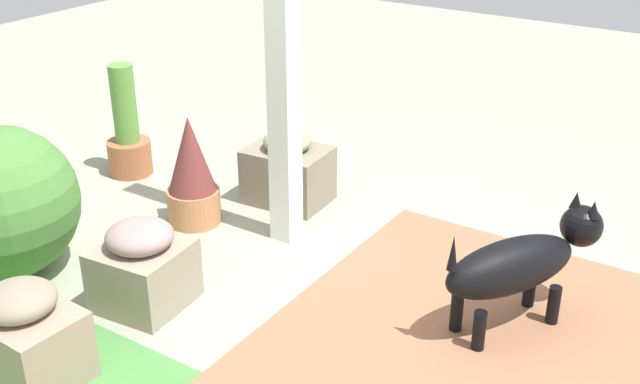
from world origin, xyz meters
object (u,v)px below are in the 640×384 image
(dog, at_px, (521,262))
(round_shrub, at_px, (0,203))
(terracotta_pot_tall, at_px, (128,136))
(terracotta_pot_spiky, at_px, (192,173))
(stone_planter_nearest, at_px, (288,170))
(stone_planter_far, at_px, (25,335))
(stone_planter_mid, at_px, (143,266))
(porch_pillar, at_px, (282,18))

(dog, bearing_deg, round_shrub, 21.96)
(terracotta_pot_tall, bearing_deg, terracotta_pot_spiky, 159.86)
(stone_planter_nearest, xyz_separation_m, stone_planter_far, (-0.06, 1.92, -0.00))
(dog, bearing_deg, stone_planter_nearest, -17.50)
(dog, bearing_deg, stone_planter_mid, 26.85)
(round_shrub, bearing_deg, terracotta_pot_spiky, -114.38)
(terracotta_pot_spiky, bearing_deg, porch_pillar, -165.68)
(porch_pillar, bearing_deg, dog, 174.62)
(stone_planter_mid, height_order, terracotta_pot_spiky, terracotta_pot_spiky)
(terracotta_pot_spiky, distance_m, terracotta_pot_tall, 0.86)
(round_shrub, xyz_separation_m, terracotta_pot_tall, (0.39, -1.21, -0.13))
(stone_planter_nearest, distance_m, round_shrub, 1.61)
(stone_planter_mid, bearing_deg, terracotta_pot_spiky, -64.32)
(porch_pillar, distance_m, terracotta_pot_tall, 1.65)
(dog, bearing_deg, terracotta_pot_tall, -6.00)
(stone_planter_nearest, height_order, round_shrub, round_shrub)
(round_shrub, bearing_deg, terracotta_pot_tall, -72.22)
(porch_pillar, relative_size, terracotta_pot_spiky, 3.80)
(porch_pillar, height_order, stone_planter_mid, porch_pillar)
(stone_planter_far, xyz_separation_m, dog, (-1.54, -1.42, 0.13))
(stone_planter_nearest, bearing_deg, dog, 162.50)
(stone_planter_mid, bearing_deg, porch_pillar, -101.23)
(terracotta_pot_spiky, bearing_deg, round_shrub, 65.62)
(stone_planter_far, distance_m, round_shrub, 0.93)
(round_shrub, distance_m, terracotta_pot_tall, 1.28)
(porch_pillar, distance_m, terracotta_pot_spiky, 1.06)
(stone_planter_mid, relative_size, round_shrub, 0.56)
(terracotta_pot_spiky, height_order, terracotta_pot_tall, terracotta_pot_tall)
(porch_pillar, xyz_separation_m, round_shrub, (0.96, 1.06, -0.82))
(stone_planter_nearest, bearing_deg, terracotta_pot_tall, 11.47)
(stone_planter_mid, bearing_deg, round_shrub, 11.43)
(stone_planter_far, xyz_separation_m, round_shrub, (0.77, -0.49, 0.19))
(porch_pillar, relative_size, dog, 3.05)
(round_shrub, relative_size, terracotta_pot_spiky, 1.21)
(terracotta_pot_tall, xyz_separation_m, dog, (-2.69, 0.28, 0.07))
(dog, bearing_deg, porch_pillar, -5.38)
(terracotta_pot_spiky, xyz_separation_m, terracotta_pot_tall, (0.80, -0.30, -0.04))
(stone_planter_far, bearing_deg, porch_pillar, -97.12)
(round_shrub, bearing_deg, stone_planter_far, 147.50)
(terracotta_pot_tall, distance_m, dog, 2.71)
(terracotta_pot_spiky, bearing_deg, dog, -179.64)
(stone_planter_far, distance_m, terracotta_pot_tall, 2.06)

